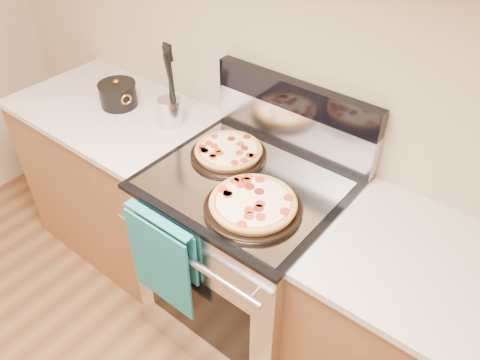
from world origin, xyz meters
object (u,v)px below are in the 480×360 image
Objects in this scene: saucepan at (118,95)px; pepperoni_pizza_front at (253,205)px; range_body at (247,259)px; pepperoni_pizza_back at (229,152)px; utensil_crock at (170,112)px.

pepperoni_pizza_front is at bearing -11.91° from saucepan.
range_body is at bearing -5.21° from saucepan.
utensil_crock is (-0.38, 0.04, 0.03)m from pepperoni_pizza_back.
range_body is 2.86× the size of pepperoni_pizza_back.
pepperoni_pizza_front is at bearing -35.34° from pepperoni_pizza_back.
utensil_crock is (-0.66, 0.24, 0.03)m from pepperoni_pizza_front.
pepperoni_pizza_front is 2.00× the size of saucepan.
saucepan is at bearing 168.09° from pepperoni_pizza_front.
range_body is 0.53m from pepperoni_pizza_back.
saucepan is at bearing 174.79° from range_body.
range_body is 2.53× the size of pepperoni_pizza_front.
pepperoni_pizza_front is 2.67× the size of utensil_crock.
range_body is 1.01m from saucepan.
pepperoni_pizza_back reaches higher than range_body.
pepperoni_pizza_back is at bearing -6.21° from utensil_crock.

